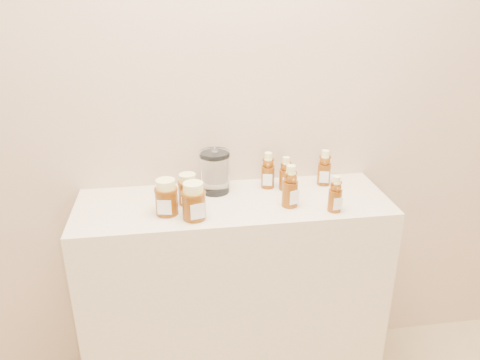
{
  "coord_description": "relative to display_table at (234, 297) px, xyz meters",
  "views": [
    {
      "loc": [
        -0.22,
        -0.05,
        1.68
      ],
      "look_at": [
        0.02,
        1.52,
        1.0
      ],
      "focal_mm": 35.0,
      "sensor_mm": 36.0,
      "label": 1
    }
  ],
  "objects": [
    {
      "name": "glass_canister",
      "position": [
        -0.06,
        0.1,
        0.54
      ],
      "size": [
        0.15,
        0.15,
        0.18
      ],
      "primitive_type": null,
      "rotation": [
        0.0,
        0.0,
        0.29
      ],
      "color": "white",
      "rests_on": "display_table"
    },
    {
      "name": "wall_back",
      "position": [
        0.0,
        0.2,
        0.9
      ],
      "size": [
        3.5,
        0.02,
        2.7
      ],
      "primitive_type": "cube",
      "color": "tan",
      "rests_on": "ground"
    },
    {
      "name": "honey_jar_front",
      "position": [
        -0.16,
        -0.12,
        0.52
      ],
      "size": [
        0.11,
        0.11,
        0.14
      ],
      "primitive_type": null,
      "rotation": [
        0.0,
        0.0,
        0.25
      ],
      "color": "#622C07",
      "rests_on": "display_table"
    },
    {
      "name": "bear_bottle_back_left",
      "position": [
        0.16,
        0.11,
        0.53
      ],
      "size": [
        0.07,
        0.07,
        0.17
      ],
      "primitive_type": null,
      "rotation": [
        0.0,
        0.0,
        -0.25
      ],
      "color": "#622C07",
      "rests_on": "display_table"
    },
    {
      "name": "bear_bottle_front_left",
      "position": [
        0.2,
        -0.07,
        0.54
      ],
      "size": [
        0.08,
        0.08,
        0.18
      ],
      "primitive_type": null,
      "rotation": [
        0.0,
        0.0,
        0.38
      ],
      "color": "#622C07",
      "rests_on": "display_table"
    },
    {
      "name": "bear_bottle_front_right",
      "position": [
        0.35,
        -0.13,
        0.53
      ],
      "size": [
        0.06,
        0.06,
        0.15
      ],
      "primitive_type": null,
      "rotation": [
        0.0,
        0.0,
        0.14
      ],
      "color": "#622C07",
      "rests_on": "display_table"
    },
    {
      "name": "honey_jar_back",
      "position": [
        -0.17,
        0.01,
        0.51
      ],
      "size": [
        0.09,
        0.09,
        0.12
      ],
      "primitive_type": null,
      "rotation": [
        0.0,
        0.0,
        -0.14
      ],
      "color": "#622C07",
      "rests_on": "display_table"
    },
    {
      "name": "bear_bottle_back_right",
      "position": [
        0.39,
        0.11,
        0.53
      ],
      "size": [
        0.07,
        0.07,
        0.17
      ],
      "primitive_type": null,
      "rotation": [
        0.0,
        0.0,
        -0.27
      ],
      "color": "#622C07",
      "rests_on": "display_table"
    },
    {
      "name": "display_table",
      "position": [
        0.0,
        0.0,
        0.0
      ],
      "size": [
        1.2,
        0.4,
        0.9
      ],
      "primitive_type": "cube",
      "color": "beige",
      "rests_on": "ground"
    },
    {
      "name": "bear_bottle_back_mid",
      "position": [
        0.22,
        0.08,
        0.53
      ],
      "size": [
        0.05,
        0.05,
        0.16
      ],
      "primitive_type": null,
      "rotation": [
        0.0,
        0.0,
        -0.01
      ],
      "color": "#622C07",
      "rests_on": "display_table"
    },
    {
      "name": "honey_jar_left",
      "position": [
        -0.25,
        -0.07,
        0.52
      ],
      "size": [
        0.1,
        0.1,
        0.13
      ],
      "primitive_type": null,
      "rotation": [
        0.0,
        0.0,
        -0.21
      ],
      "color": "#622C07",
      "rests_on": "display_table"
    }
  ]
}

